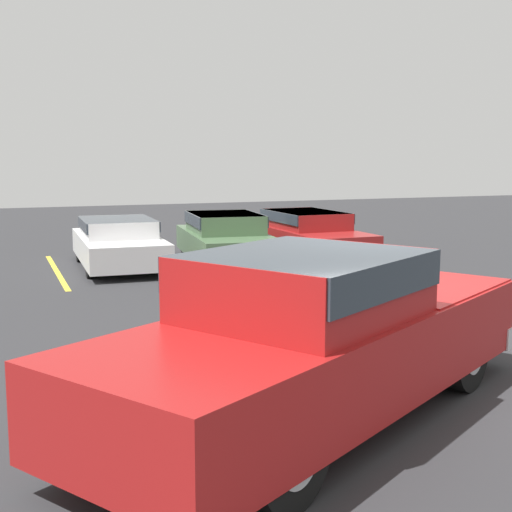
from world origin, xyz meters
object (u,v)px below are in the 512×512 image
at_px(parked_sedan_a, 118,242).
at_px(pickup_truck, 320,335).
at_px(parked_sedan_b, 225,237).
at_px(parked_sedan_c, 306,232).

bearing_deg(parked_sedan_a, pickup_truck, 3.15).
relative_size(pickup_truck, parked_sedan_b, 1.40).
height_order(parked_sedan_b, parked_sedan_c, parked_sedan_b).
relative_size(pickup_truck, parked_sedan_c, 1.30).
bearing_deg(pickup_truck, parked_sedan_a, 59.71).
xyz_separation_m(pickup_truck, parked_sedan_c, (4.73, 10.69, -0.25)).
bearing_deg(parked_sedan_b, parked_sedan_c, 102.29).
height_order(pickup_truck, parked_sedan_a, pickup_truck).
height_order(parked_sedan_a, parked_sedan_b, parked_sedan_b).
bearing_deg(parked_sedan_c, pickup_truck, -25.47).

